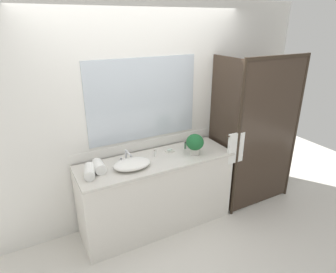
{
  "coord_description": "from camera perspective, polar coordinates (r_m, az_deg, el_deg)",
  "views": [
    {
      "loc": [
        -1.27,
        -2.66,
        2.37
      ],
      "look_at": [
        0.15,
        0.0,
        1.15
      ],
      "focal_mm": 30.92,
      "sensor_mm": 36.0,
      "label": 1
    }
  ],
  "objects": [
    {
      "name": "amenity_bottle_body_wash",
      "position": [
        3.35,
        -2.63,
        -3.31
      ],
      "size": [
        0.03,
        0.03,
        0.08
      ],
      "color": "white",
      "rests_on": "vanity_cabinet"
    },
    {
      "name": "vanity_cabinet",
      "position": [
        3.52,
        -2.27,
        -10.99
      ],
      "size": [
        1.8,
        0.58,
        0.9
      ],
      "color": "silver",
      "rests_on": "ground_plane"
    },
    {
      "name": "rolled_towel_middle",
      "position": [
        3.09,
        -13.46,
        -5.79
      ],
      "size": [
        0.12,
        0.19,
        0.12
      ],
      "primitive_type": "cylinder",
      "rotation": [
        1.57,
        0.0,
        -0.02
      ],
      "color": "white",
      "rests_on": "vanity_cabinet"
    },
    {
      "name": "potted_plant",
      "position": [
        3.37,
        5.32,
        -1.29
      ],
      "size": [
        0.21,
        0.21,
        0.25
      ],
      "color": "beige",
      "rests_on": "vanity_cabinet"
    },
    {
      "name": "ground_plane",
      "position": [
        3.78,
        -2.09,
        -16.8
      ],
      "size": [
        8.0,
        8.0,
        0.0
      ],
      "primitive_type": "plane",
      "color": "silver"
    },
    {
      "name": "soap_dish",
      "position": [
        3.47,
        0.32,
        -2.76
      ],
      "size": [
        0.1,
        0.07,
        0.04
      ],
      "color": "silver",
      "rests_on": "vanity_cabinet"
    },
    {
      "name": "wall_back_with_mirror",
      "position": [
        3.43,
        -4.94,
        3.86
      ],
      "size": [
        4.4,
        0.06,
        2.6
      ],
      "color": "silver",
      "rests_on": "ground_plane"
    },
    {
      "name": "shower_enclosure",
      "position": [
        3.79,
        16.51,
        0.29
      ],
      "size": [
        1.2,
        0.59,
        2.0
      ],
      "color": "#2D2319",
      "rests_on": "ground_plane"
    },
    {
      "name": "faucet",
      "position": [
        3.25,
        -8.19,
        -4.1
      ],
      "size": [
        0.17,
        0.16,
        0.14
      ],
      "color": "silver",
      "rests_on": "vanity_cabinet"
    },
    {
      "name": "amenity_bottle_lotion",
      "position": [
        3.54,
        3.43,
        -1.77
      ],
      "size": [
        0.03,
        0.03,
        0.09
      ],
      "color": "#4C7056",
      "rests_on": "vanity_cabinet"
    },
    {
      "name": "rolled_towel_near_edge",
      "position": [
        3.03,
        -15.21,
        -6.66
      ],
      "size": [
        0.16,
        0.25,
        0.11
      ],
      "primitive_type": "cylinder",
      "rotation": [
        1.57,
        0.0,
        -0.24
      ],
      "color": "white",
      "rests_on": "vanity_cabinet"
    },
    {
      "name": "sink_basin",
      "position": [
        3.12,
        -7.11,
        -5.4
      ],
      "size": [
        0.41,
        0.28,
        0.09
      ],
      "primitive_type": "ellipsoid",
      "color": "white",
      "rests_on": "vanity_cabinet"
    }
  ]
}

